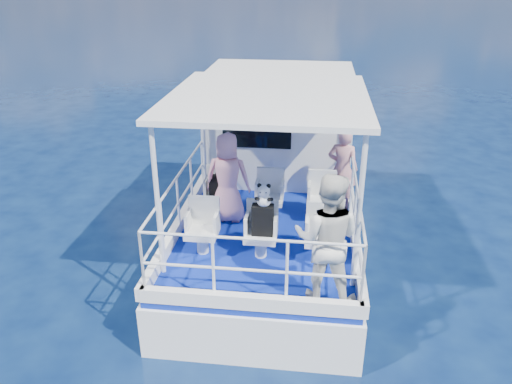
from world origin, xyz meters
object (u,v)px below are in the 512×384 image
Objects in this scene: panda at (264,195)px; backpack_center at (263,220)px; passenger_stbd_aft at (327,239)px; passenger_port_fwd at (228,178)px.

backpack_center is at bearing 140.47° from panda.
passenger_stbd_aft is at bearing -45.51° from backpack_center.
panda is (0.74, -1.15, 0.25)m from passenger_port_fwd.
backpack_center is (-0.92, 0.94, -0.27)m from passenger_stbd_aft.
passenger_port_fwd is at bearing -42.35° from passenger_stbd_aft.
passenger_port_fwd is 0.88× the size of passenger_stbd_aft.
panda is (0.02, -0.01, 0.41)m from backpack_center.
backpack_center is (0.72, -1.13, -0.16)m from passenger_port_fwd.
passenger_stbd_aft reaches higher than backpack_center.
passenger_stbd_aft is 5.08× the size of panda.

